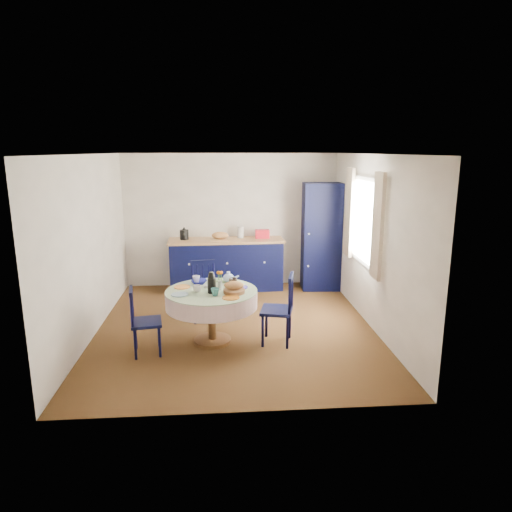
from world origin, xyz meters
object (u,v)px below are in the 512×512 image
at_px(chair_far, 204,290).
at_px(mug_d, 196,279).
at_px(kitchen_counter, 226,263).
at_px(mug_a, 197,289).
at_px(pantry_cabinet, 321,237).
at_px(dining_table, 212,299).
at_px(chair_left, 143,321).
at_px(mug_b, 215,292).
at_px(mug_c, 233,281).
at_px(chair_right, 280,309).
at_px(cobalt_bowl, 199,282).

xyz_separation_m(chair_far, mug_d, (-0.09, -0.52, 0.33)).
relative_size(kitchen_counter, mug_a, 19.04).
relative_size(pantry_cabinet, dining_table, 1.62).
distance_m(dining_table, mug_d, 0.47).
bearing_deg(mug_d, chair_left, -133.97).
distance_m(chair_far, mug_b, 1.19).
distance_m(pantry_cabinet, mug_a, 3.26).
xyz_separation_m(chair_left, mug_c, (1.16, 0.54, 0.34)).
distance_m(pantry_cabinet, mug_b, 3.25).
bearing_deg(chair_left, mug_a, -80.54).
height_order(chair_left, mug_b, chair_left).
bearing_deg(mug_a, mug_c, 32.39).
bearing_deg(mug_c, chair_right, -28.69).
xyz_separation_m(kitchen_counter, mug_c, (0.07, -2.22, 0.30)).
height_order(chair_far, mug_c, chair_far).
distance_m(chair_far, mug_d, 0.62).
relative_size(kitchen_counter, dining_table, 1.75).
relative_size(kitchen_counter, mug_b, 20.05).
bearing_deg(chair_right, mug_b, -66.44).
height_order(mug_b, cobalt_bowl, mug_b).
distance_m(chair_left, chair_right, 1.78).
height_order(dining_table, mug_a, dining_table).
bearing_deg(mug_a, cobalt_bowl, 88.63).
xyz_separation_m(kitchen_counter, cobalt_bowl, (-0.40, -2.16, 0.28)).
relative_size(pantry_cabinet, mug_c, 17.36).
xyz_separation_m(dining_table, mug_a, (-0.19, -0.06, 0.16)).
relative_size(pantry_cabinet, mug_b, 18.56).
bearing_deg(chair_left, dining_table, -81.14).
distance_m(chair_left, mug_d, 0.99).
bearing_deg(mug_d, mug_c, -14.40).
relative_size(kitchen_counter, cobalt_bowl, 9.63).
bearing_deg(chair_far, cobalt_bowl, -101.26).
bearing_deg(chair_far, pantry_cabinet, 27.53).
height_order(kitchen_counter, pantry_cabinet, pantry_cabinet).
distance_m(chair_far, mug_a, 1.01).
distance_m(kitchen_counter, mug_d, 2.16).
relative_size(mug_a, cobalt_bowl, 0.51).
distance_m(chair_left, chair_far, 1.39).
distance_m(chair_left, mug_a, 0.79).
xyz_separation_m(kitchen_counter, chair_right, (0.68, -2.56, -0.00)).
bearing_deg(mug_b, mug_a, 142.87).
xyz_separation_m(dining_table, mug_b, (0.04, -0.24, 0.17)).
bearing_deg(mug_c, mug_b, -116.64).
bearing_deg(mug_d, mug_b, -66.26).
bearing_deg(mug_c, cobalt_bowl, 172.25).
height_order(mug_b, mug_c, mug_b).
height_order(kitchen_counter, mug_a, kitchen_counter).
height_order(dining_table, chair_right, dining_table).
height_order(pantry_cabinet, mug_b, pantry_cabinet).
bearing_deg(kitchen_counter, dining_table, -96.96).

